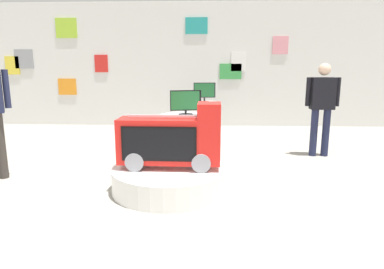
# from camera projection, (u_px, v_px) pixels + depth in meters

# --- Properties ---
(ground_plane) EXTENTS (30.00, 30.00, 0.00)m
(ground_plane) POSITION_uv_depth(u_px,v_px,m) (169.00, 196.00, 3.98)
(ground_plane) COLOR #9E998E
(back_wall_display) EXTENTS (11.27, 0.13, 3.08)m
(back_wall_display) POSITION_uv_depth(u_px,v_px,m) (188.00, 65.00, 8.46)
(back_wall_display) COLOR silver
(back_wall_display) RESTS_ON ground
(main_display_pedestal) EXTENTS (1.42, 1.42, 0.29)m
(main_display_pedestal) POSITION_uv_depth(u_px,v_px,m) (170.00, 178.00, 4.14)
(main_display_pedestal) COLOR white
(main_display_pedestal) RESTS_ON ground
(novelty_firetruck_tv) EXTENTS (1.24, 0.45, 0.80)m
(novelty_firetruck_tv) POSITION_uv_depth(u_px,v_px,m) (171.00, 141.00, 4.04)
(novelty_firetruck_tv) COLOR gray
(novelty_firetruck_tv) RESTS_ON main_display_pedestal
(display_pedestal_left_rear) EXTENTS (0.87, 0.87, 0.72)m
(display_pedestal_left_rear) POSITION_uv_depth(u_px,v_px,m) (186.00, 136.00, 5.58)
(display_pedestal_left_rear) COLOR white
(display_pedestal_left_rear) RESTS_ON ground
(tv_on_left_rear) EXTENTS (0.51, 0.23, 0.41)m
(tv_on_left_rear) POSITION_uv_depth(u_px,v_px,m) (186.00, 102.00, 5.47)
(tv_on_left_rear) COLOR black
(tv_on_left_rear) RESTS_ON display_pedestal_left_rear
(display_pedestal_center_rear) EXTENTS (0.73, 0.73, 0.72)m
(display_pedestal_center_rear) POSITION_uv_depth(u_px,v_px,m) (204.00, 118.00, 7.59)
(display_pedestal_center_rear) COLOR white
(display_pedestal_center_rear) RESTS_ON ground
(tv_on_center_rear) EXTENTS (0.49, 0.20, 0.44)m
(tv_on_center_rear) POSITION_uv_depth(u_px,v_px,m) (204.00, 91.00, 7.47)
(tv_on_center_rear) COLOR black
(tv_on_center_rear) RESTS_ON display_pedestal_center_rear
(shopper_browsing_rear) EXTENTS (0.56, 0.20, 1.56)m
(shopper_browsing_rear) POSITION_uv_depth(u_px,v_px,m) (322.00, 103.00, 5.59)
(shopper_browsing_rear) COLOR #1E233F
(shopper_browsing_rear) RESTS_ON ground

